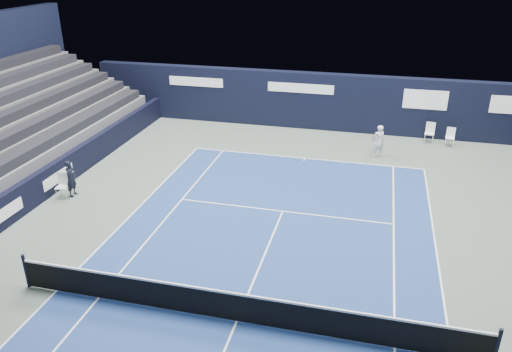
# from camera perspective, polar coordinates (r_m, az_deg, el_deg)

# --- Properties ---
(ground) EXTENTS (48.00, 48.00, 0.00)m
(ground) POSITION_cam_1_polar(r_m,az_deg,el_deg) (15.47, -0.14, -11.61)
(ground) COLOR #4E5D53
(ground) RESTS_ON ground
(court_surface) EXTENTS (10.97, 23.77, 0.01)m
(court_surface) POSITION_cam_1_polar(r_m,az_deg,el_deg) (13.96, -2.22, -16.27)
(court_surface) COLOR navy
(court_surface) RESTS_ON ground
(folding_chair_back_a) EXTENTS (0.52, 0.51, 1.04)m
(folding_chair_back_a) POSITION_cam_1_polar(r_m,az_deg,el_deg) (27.35, 19.26, 4.87)
(folding_chair_back_a) COLOR white
(folding_chair_back_a) RESTS_ON ground
(folding_chair_back_b) EXTENTS (0.47, 0.46, 0.96)m
(folding_chair_back_b) POSITION_cam_1_polar(r_m,az_deg,el_deg) (27.18, 21.33, 4.32)
(folding_chair_back_b) COLOR white
(folding_chair_back_b) RESTS_ON ground
(line_judge_chair) EXTENTS (0.52, 0.51, 1.03)m
(line_judge_chair) POSITION_cam_1_polar(r_m,az_deg,el_deg) (21.40, -21.21, -0.81)
(line_judge_chair) COLOR white
(line_judge_chair) RESTS_ON ground
(line_judge) EXTENTS (0.37, 0.56, 1.53)m
(line_judge) POSITION_cam_1_polar(r_m,az_deg,el_deg) (21.31, -20.37, -0.26)
(line_judge) COLOR black
(line_judge) RESTS_ON ground
(court_markings) EXTENTS (11.03, 23.83, 0.00)m
(court_markings) POSITION_cam_1_polar(r_m,az_deg,el_deg) (13.95, -2.22, -16.25)
(court_markings) COLOR white
(court_markings) RESTS_ON court_surface
(tennis_net) EXTENTS (12.90, 0.10, 1.10)m
(tennis_net) POSITION_cam_1_polar(r_m,az_deg,el_deg) (13.63, -2.26, -14.66)
(tennis_net) COLOR black
(tennis_net) RESTS_ON ground
(back_sponsor_wall) EXTENTS (26.00, 0.63, 3.10)m
(back_sponsor_wall) POSITION_cam_1_polar(r_m,az_deg,el_deg) (27.86, 7.22, 8.47)
(back_sponsor_wall) COLOR black
(back_sponsor_wall) RESTS_ON ground
(side_barrier_left) EXTENTS (0.33, 22.00, 1.20)m
(side_barrier_left) POSITION_cam_1_polar(r_m,az_deg,el_deg) (22.12, -22.03, -0.08)
(side_barrier_left) COLOR black
(side_barrier_left) RESTS_ON ground
(tennis_player) EXTENTS (0.68, 0.91, 1.58)m
(tennis_player) POSITION_cam_1_polar(r_m,az_deg,el_deg) (24.59, 13.82, 3.91)
(tennis_player) COLOR white
(tennis_player) RESTS_ON ground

